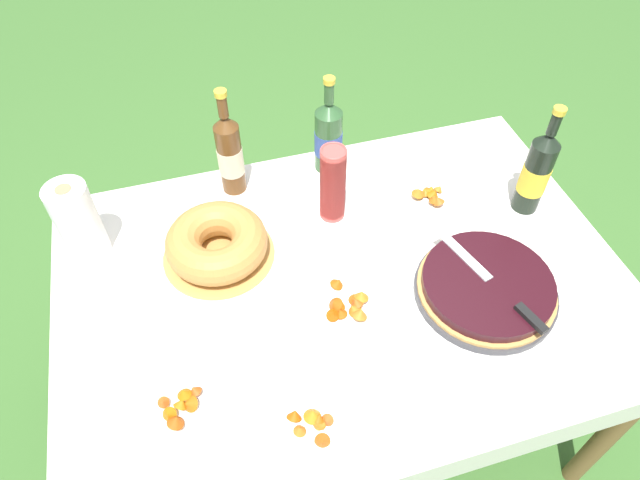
# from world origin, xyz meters

# --- Properties ---
(ground_plane) EXTENTS (16.00, 16.00, 0.00)m
(ground_plane) POSITION_xyz_m (0.00, 0.00, 0.00)
(ground_plane) COLOR #3D6B2D
(garden_table) EXTENTS (1.48, 1.03, 0.75)m
(garden_table) POSITION_xyz_m (0.00, 0.00, 0.68)
(garden_table) COLOR brown
(garden_table) RESTS_ON ground_plane
(tablecloth) EXTENTS (1.49, 1.04, 0.10)m
(tablecloth) POSITION_xyz_m (0.00, 0.00, 0.74)
(tablecloth) COLOR white
(tablecloth) RESTS_ON garden_table
(berry_tart) EXTENTS (0.36, 0.36, 0.06)m
(berry_tart) POSITION_xyz_m (0.33, -0.15, 0.79)
(berry_tart) COLOR #38383D
(berry_tart) RESTS_ON tablecloth
(serving_knife) EXTENTS (0.13, 0.37, 0.01)m
(serving_knife) POSITION_xyz_m (0.34, -0.18, 0.82)
(serving_knife) COLOR silver
(serving_knife) RESTS_ON berry_tart
(bundt_cake) EXTENTS (0.30, 0.30, 0.10)m
(bundt_cake) POSITION_xyz_m (-0.30, 0.17, 0.81)
(bundt_cake) COLOR tan
(bundt_cake) RESTS_ON tablecloth
(cup_stack) EXTENTS (0.07, 0.07, 0.24)m
(cup_stack) POSITION_xyz_m (0.04, 0.24, 0.88)
(cup_stack) COLOR #E04C47
(cup_stack) RESTS_ON tablecloth
(cider_bottle_green) EXTENTS (0.09, 0.09, 0.32)m
(cider_bottle_green) POSITION_xyz_m (0.09, 0.44, 0.88)
(cider_bottle_green) COLOR #2D562D
(cider_bottle_green) RESTS_ON tablecloth
(cider_bottle_amber) EXTENTS (0.07, 0.07, 0.35)m
(cider_bottle_amber) POSITION_xyz_m (-0.21, 0.43, 0.89)
(cider_bottle_amber) COLOR brown
(cider_bottle_amber) RESTS_ON tablecloth
(juice_bottle_red) EXTENTS (0.08, 0.08, 0.35)m
(juice_bottle_red) POSITION_xyz_m (0.59, 0.11, 0.89)
(juice_bottle_red) COLOR black
(juice_bottle_red) RESTS_ON tablecloth
(snack_plate_near) EXTENTS (0.24, 0.24, 0.05)m
(snack_plate_near) POSITION_xyz_m (-0.45, -0.23, 0.77)
(snack_plate_near) COLOR white
(snack_plate_near) RESTS_ON tablecloth
(snack_plate_left) EXTENTS (0.21, 0.21, 0.05)m
(snack_plate_left) POSITION_xyz_m (-0.18, -0.37, 0.77)
(snack_plate_left) COLOR white
(snack_plate_left) RESTS_ON tablecloth
(snack_plate_right) EXTENTS (0.24, 0.24, 0.05)m
(snack_plate_right) POSITION_xyz_m (0.34, 0.23, 0.77)
(snack_plate_right) COLOR white
(snack_plate_right) RESTS_ON tablecloth
(snack_plate_far) EXTENTS (0.24, 0.24, 0.06)m
(snack_plate_far) POSITION_xyz_m (-0.02, -0.08, 0.77)
(snack_plate_far) COLOR white
(snack_plate_far) RESTS_ON tablecloth
(paper_towel_roll) EXTENTS (0.11, 0.11, 0.23)m
(paper_towel_roll) POSITION_xyz_m (-0.64, 0.29, 0.87)
(paper_towel_roll) COLOR white
(paper_towel_roll) RESTS_ON tablecloth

